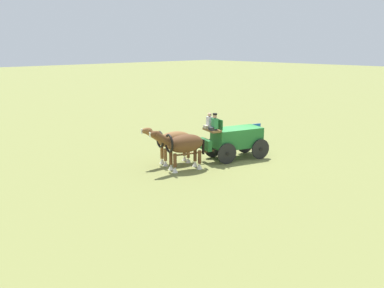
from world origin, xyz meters
The scene contains 5 objects.
ground_plane centered at (0.00, 0.00, 0.00)m, with size 220.00×220.00×0.00m, color olive.
show_wagon centered at (0.16, -0.05, 1.20)m, with size 5.68×2.55×2.79m.
draft_horse_near centered at (3.75, -0.48, 1.35)m, with size 3.01×1.51×2.22m.
draft_horse_off centered at (3.38, -1.73, 1.29)m, with size 2.94×1.44×2.15m.
sponsor_banner centered at (-3.41, -2.52, 0.55)m, with size 3.20×0.06×1.10m, color #1959B2.
Camera 1 is at (17.32, 14.46, 6.38)m, focal length 37.64 mm.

